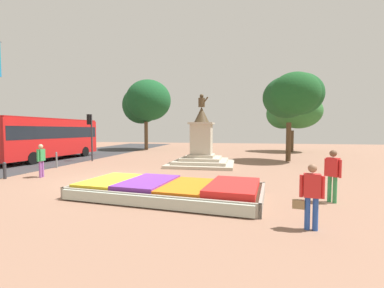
% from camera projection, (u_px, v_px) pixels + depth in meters
% --- Properties ---
extents(ground_plane, '(72.87, 72.87, 0.00)m').
position_uv_depth(ground_plane, '(113.00, 181.00, 12.40)').
color(ground_plane, '#8C6651').
extents(flower_planter, '(7.19, 3.99, 0.62)m').
position_uv_depth(flower_planter, '(169.00, 190.00, 9.42)').
color(flower_planter, '#38281C').
rests_on(flower_planter, ground_plane).
extents(statue_monument, '(4.42, 4.42, 4.91)m').
position_uv_depth(statue_monument, '(202.00, 149.00, 17.76)').
color(statue_monument, '#B0A692').
rests_on(statue_monument, ground_plane).
extents(traffic_light_mid_block, '(0.41, 0.28, 3.67)m').
position_uv_depth(traffic_light_mid_block, '(90.00, 128.00, 20.09)').
color(traffic_light_mid_block, '#2D2D33').
rests_on(traffic_light_mid_block, ground_plane).
extents(city_bus, '(3.02, 9.69, 3.37)m').
position_uv_depth(city_bus, '(47.00, 136.00, 20.86)').
color(city_bus, red).
rests_on(city_bus, ground_plane).
extents(pedestrian_with_handbag, '(0.73, 0.28, 1.63)m').
position_uv_depth(pedestrian_with_handbag, '(311.00, 193.00, 6.25)').
color(pedestrian_with_handbag, '#264CA5').
rests_on(pedestrian_with_handbag, ground_plane).
extents(pedestrian_near_planter, '(0.43, 0.43, 1.78)m').
position_uv_depth(pedestrian_near_planter, '(333.00, 172.00, 8.61)').
color(pedestrian_near_planter, '#338C4C').
rests_on(pedestrian_near_planter, ground_plane).
extents(pedestrian_crossing_plaza, '(0.26, 0.57, 1.72)m').
position_uv_depth(pedestrian_crossing_plaza, '(41.00, 158.00, 13.21)').
color(pedestrian_crossing_plaza, '#8C4C99').
rests_on(pedestrian_crossing_plaza, ground_plane).
extents(kerb_bollard_mid_b, '(0.16, 0.16, 0.85)m').
position_uv_depth(kerb_bollard_mid_b, '(5.00, 170.00, 12.82)').
color(kerb_bollard_mid_b, '#2D2D33').
rests_on(kerb_bollard_mid_b, ground_plane).
extents(kerb_bollard_north, '(0.12, 0.12, 1.04)m').
position_uv_depth(kerb_bollard_north, '(57.00, 160.00, 16.49)').
color(kerb_bollard_north, slate).
rests_on(kerb_bollard_north, ground_plane).
extents(park_tree_far_left, '(6.50, 6.20, 8.55)m').
position_uv_depth(park_tree_far_left, '(146.00, 102.00, 31.81)').
color(park_tree_far_left, brown).
rests_on(park_tree_far_left, ground_plane).
extents(park_tree_behind_statue, '(5.93, 5.29, 6.58)m').
position_uv_depth(park_tree_behind_statue, '(292.00, 112.00, 28.90)').
color(park_tree_behind_statue, '#4C3823').
rests_on(park_tree_behind_statue, ground_plane).
extents(park_tree_far_right, '(4.47, 4.73, 6.79)m').
position_uv_depth(park_tree_far_right, '(294.00, 95.00, 19.67)').
color(park_tree_far_right, '#4C3823').
rests_on(park_tree_far_right, ground_plane).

